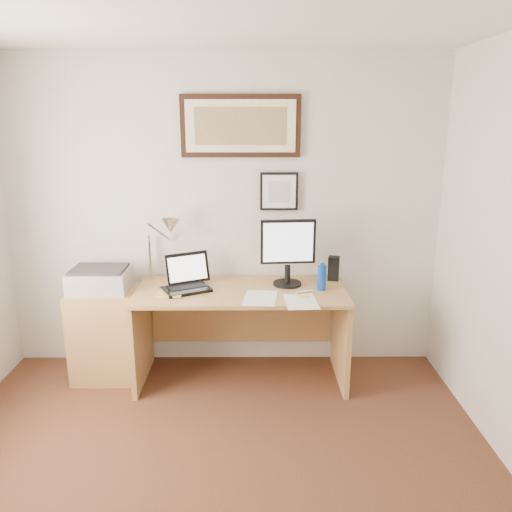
{
  "coord_description": "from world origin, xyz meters",
  "views": [
    {
      "loc": [
        0.24,
        -1.96,
        2.0
      ],
      "look_at": [
        0.26,
        1.43,
        1.07
      ],
      "focal_mm": 35.0,
      "sensor_mm": 36.0,
      "label": 1
    }
  ],
  "objects_px": {
    "side_cabinet": "(106,334)",
    "book": "(159,291)",
    "laptop": "(187,281)",
    "lcd_monitor": "(288,249)",
    "printer": "(100,279)",
    "water_bottle": "(322,278)",
    "desk": "(241,314)"
  },
  "relations": [
    {
      "from": "side_cabinet",
      "to": "laptop",
      "type": "xyz_separation_m",
      "value": [
        0.66,
        -0.03,
        0.44
      ]
    },
    {
      "from": "laptop",
      "to": "printer",
      "type": "xyz_separation_m",
      "value": [
        -0.67,
        0.03,
        0.01
      ]
    },
    {
      "from": "lcd_monitor",
      "to": "printer",
      "type": "relative_size",
      "value": 1.18
    },
    {
      "from": "laptop",
      "to": "lcd_monitor",
      "type": "xyz_separation_m",
      "value": [
        0.77,
        0.08,
        0.23
      ]
    },
    {
      "from": "lcd_monitor",
      "to": "printer",
      "type": "bearing_deg",
      "value": -178.09
    },
    {
      "from": "water_bottle",
      "to": "laptop",
      "type": "xyz_separation_m",
      "value": [
        -1.02,
        0.03,
        -0.04
      ]
    },
    {
      "from": "book",
      "to": "desk",
      "type": "relative_size",
      "value": 0.16
    },
    {
      "from": "water_bottle",
      "to": "printer",
      "type": "height_order",
      "value": "water_bottle"
    },
    {
      "from": "desk",
      "to": "water_bottle",
      "type": "bearing_deg",
      "value": -8.71
    },
    {
      "from": "lcd_monitor",
      "to": "printer",
      "type": "height_order",
      "value": "lcd_monitor"
    },
    {
      "from": "water_bottle",
      "to": "lcd_monitor",
      "type": "relative_size",
      "value": 0.37
    },
    {
      "from": "water_bottle",
      "to": "side_cabinet",
      "type": "bearing_deg",
      "value": 178.01
    },
    {
      "from": "side_cabinet",
      "to": "laptop",
      "type": "distance_m",
      "value": 0.79
    },
    {
      "from": "desk",
      "to": "laptop",
      "type": "relative_size",
      "value": 3.74
    },
    {
      "from": "book",
      "to": "lcd_monitor",
      "type": "distance_m",
      "value": 1.02
    },
    {
      "from": "book",
      "to": "desk",
      "type": "height_order",
      "value": "book"
    },
    {
      "from": "side_cabinet",
      "to": "book",
      "type": "xyz_separation_m",
      "value": [
        0.46,
        -0.11,
        0.39
      ]
    },
    {
      "from": "side_cabinet",
      "to": "laptop",
      "type": "bearing_deg",
      "value": -2.27
    },
    {
      "from": "book",
      "to": "laptop",
      "type": "relative_size",
      "value": 0.61
    },
    {
      "from": "laptop",
      "to": "printer",
      "type": "distance_m",
      "value": 0.67
    },
    {
      "from": "book",
      "to": "laptop",
      "type": "xyz_separation_m",
      "value": [
        0.2,
        0.08,
        0.05
      ]
    },
    {
      "from": "side_cabinet",
      "to": "water_bottle",
      "type": "bearing_deg",
      "value": -1.99
    },
    {
      "from": "side_cabinet",
      "to": "printer",
      "type": "relative_size",
      "value": 1.66
    },
    {
      "from": "desk",
      "to": "printer",
      "type": "distance_m",
      "value": 1.12
    },
    {
      "from": "side_cabinet",
      "to": "printer",
      "type": "distance_m",
      "value": 0.45
    },
    {
      "from": "desk",
      "to": "laptop",
      "type": "distance_m",
      "value": 0.51
    },
    {
      "from": "book",
      "to": "desk",
      "type": "distance_m",
      "value": 0.67
    },
    {
      "from": "laptop",
      "to": "desk",
      "type": "bearing_deg",
      "value": 8.47
    },
    {
      "from": "water_bottle",
      "to": "printer",
      "type": "bearing_deg",
      "value": 177.92
    },
    {
      "from": "side_cabinet",
      "to": "desk",
      "type": "relative_size",
      "value": 0.46
    },
    {
      "from": "side_cabinet",
      "to": "water_bottle",
      "type": "distance_m",
      "value": 1.75
    },
    {
      "from": "lcd_monitor",
      "to": "printer",
      "type": "xyz_separation_m",
      "value": [
        -1.44,
        -0.05,
        -0.22
      ]
    }
  ]
}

